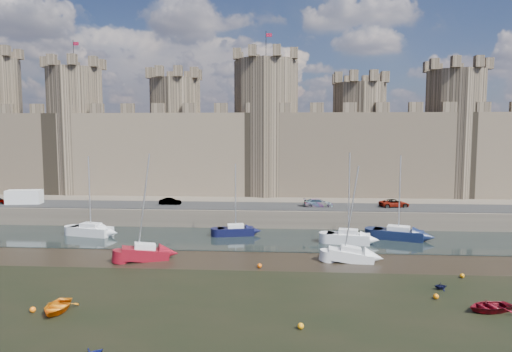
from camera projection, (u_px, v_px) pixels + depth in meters
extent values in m
plane|color=black|center=(207.00, 316.00, 33.12)|extent=(160.00, 160.00, 0.00)
cube|color=black|center=(241.00, 239.00, 56.94)|extent=(160.00, 12.00, 0.08)
cube|color=#4C443A|center=(259.00, 192.00, 92.57)|extent=(160.00, 60.00, 2.50)
cube|color=black|center=(248.00, 206.00, 66.63)|extent=(160.00, 7.00, 0.10)
cube|color=#42382B|center=(254.00, 154.00, 79.86)|extent=(100.00, 9.00, 14.00)
cylinder|color=#42382B|center=(76.00, 131.00, 81.66)|extent=(10.00, 10.00, 22.00)
cylinder|color=black|center=(74.00, 54.00, 80.35)|extent=(0.10, 0.10, 5.00)
cube|color=maroon|center=(76.00, 44.00, 80.14)|extent=(1.00, 0.03, 0.60)
cylinder|color=#42382B|center=(175.00, 137.00, 80.53)|extent=(9.00, 9.00, 20.00)
cylinder|color=#42382B|center=(266.00, 128.00, 79.29)|extent=(11.00, 11.00, 23.00)
cylinder|color=black|center=(266.00, 46.00, 77.93)|extent=(0.10, 0.10, 5.00)
cube|color=maroon|center=(269.00, 35.00, 77.73)|extent=(1.00, 0.03, 0.60)
cylinder|color=#42382B|center=(359.00, 140.00, 78.39)|extent=(9.00, 9.00, 19.00)
cylinder|color=#42382B|center=(454.00, 134.00, 77.20)|extent=(10.00, 10.00, 21.00)
imported|color=gray|center=(170.00, 202.00, 67.70)|extent=(3.26, 1.27, 1.06)
imported|color=gray|center=(318.00, 203.00, 65.87)|extent=(4.34, 2.06, 1.22)
imported|color=gray|center=(394.00, 203.00, 65.55)|extent=(4.56, 2.81, 1.18)
cube|color=silver|center=(24.00, 197.00, 68.33)|extent=(5.20, 2.70, 2.16)
cube|color=silver|center=(91.00, 231.00, 58.48)|extent=(5.79, 3.28, 1.11)
cube|color=silver|center=(91.00, 225.00, 58.40)|extent=(2.70, 1.99, 0.51)
cylinder|color=silver|center=(90.00, 192.00, 57.99)|extent=(0.14, 0.14, 9.10)
cube|color=black|center=(236.00, 232.00, 58.56)|extent=(4.88, 2.70, 1.01)
cube|color=silver|center=(236.00, 226.00, 58.49)|extent=(2.26, 1.65, 0.46)
cylinder|color=silver|center=(236.00, 196.00, 58.11)|extent=(0.14, 0.14, 8.23)
cube|color=silver|center=(348.00, 239.00, 54.35)|extent=(5.28, 2.80, 1.18)
cube|color=silver|center=(348.00, 231.00, 54.26)|extent=(2.43, 1.73, 0.54)
cylinder|color=silver|center=(349.00, 194.00, 53.82)|extent=(0.14, 0.14, 9.65)
cube|color=#0E1733|center=(398.00, 235.00, 56.49)|extent=(6.36, 4.11, 1.13)
cube|color=silver|center=(399.00, 228.00, 56.41)|extent=(3.02, 2.39, 0.52)
cylinder|color=silver|center=(400.00, 193.00, 55.99)|extent=(0.14, 0.14, 9.27)
cube|color=maroon|center=(145.00, 254.00, 47.49)|extent=(5.13, 3.45, 1.22)
cube|color=silver|center=(145.00, 246.00, 47.40)|extent=(2.45, 1.98, 0.55)
cylinder|color=silver|center=(144.00, 201.00, 46.95)|extent=(0.14, 0.14, 9.96)
cube|color=silver|center=(351.00, 256.00, 47.00)|extent=(4.72, 2.07, 1.09)
cube|color=silver|center=(351.00, 249.00, 46.92)|extent=(2.12, 1.38, 0.49)
cylinder|color=silver|center=(352.00, 209.00, 46.51)|extent=(0.14, 0.14, 8.88)
imported|color=orange|center=(57.00, 307.00, 33.87)|extent=(2.79, 3.69, 0.72)
imported|color=maroon|center=(490.00, 307.00, 33.98)|extent=(4.14, 3.50, 0.73)
imported|color=black|center=(441.00, 286.00, 38.64)|extent=(1.37, 1.25, 0.61)
sphere|color=#E6580A|center=(259.00, 266.00, 44.80)|extent=(0.46, 0.46, 0.46)
sphere|color=orange|center=(301.00, 326.00, 30.91)|extent=(0.44, 0.44, 0.44)
sphere|color=orange|center=(462.00, 276.00, 41.74)|extent=(0.42, 0.42, 0.42)
sphere|color=orange|center=(33.00, 310.00, 33.77)|extent=(0.44, 0.44, 0.44)
sphere|color=orange|center=(436.00, 296.00, 36.48)|extent=(0.45, 0.45, 0.45)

